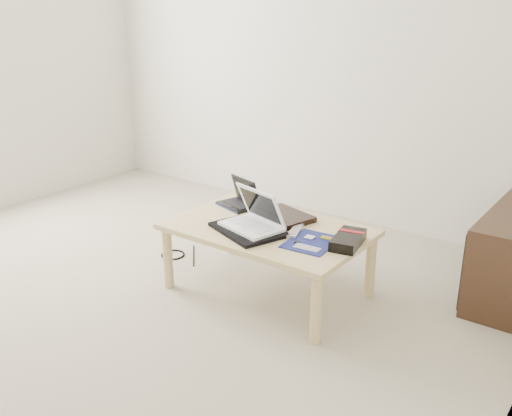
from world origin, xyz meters
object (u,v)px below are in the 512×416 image
Objects in this scene: coffee_table at (268,235)px; gpu_box at (348,240)px; white_laptop at (254,219)px; netbook at (240,200)px.

gpu_box reaches higher than coffee_table.
gpu_box is (0.48, 0.04, 0.08)m from coffee_table.
white_laptop reaches higher than coffee_table.
gpu_box is (0.51, 0.12, -0.04)m from white_laptop.
white_laptop reaches higher than netbook.
coffee_table is 0.49m from gpu_box.
netbook reaches higher than coffee_table.
white_laptop is (0.31, -0.28, 0.03)m from netbook.
white_laptop is 0.53m from gpu_box.
white_laptop is at bearing -41.28° from netbook.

